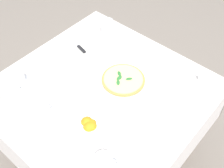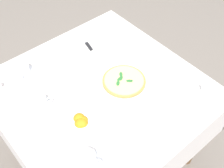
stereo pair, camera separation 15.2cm
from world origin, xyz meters
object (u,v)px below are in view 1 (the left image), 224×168
object	(u,v)px
coffee_cup_near_right	(18,80)
citrus_bowl	(90,127)
pizza	(123,79)
coffee_cup_near_left	(43,111)
dinner_knife	(77,45)
napkin_folded	(77,47)
water_glass_back_corner	(107,30)
pizza_plate	(123,81)
coffee_cup_far_left	(104,162)
menu_card	(207,80)

from	to	relation	value
coffee_cup_near_right	citrus_bowl	bearing A→B (deg)	-175.64
pizza	coffee_cup_near_right	world-z (taller)	coffee_cup_near_right
coffee_cup_near_left	dinner_knife	xyz separation A→B (m)	(0.23, -0.46, -0.01)
napkin_folded	citrus_bowl	size ratio (longest dim) A/B	1.61
water_glass_back_corner	coffee_cup_near_left	bearing A→B (deg)	103.83
napkin_folded	citrus_bowl	world-z (taller)	citrus_bowl
water_glass_back_corner	dinner_knife	world-z (taller)	water_glass_back_corner
coffee_cup_near_left	citrus_bowl	size ratio (longest dim) A/B	0.87
coffee_cup_near_left	napkin_folded	world-z (taller)	coffee_cup_near_left
water_glass_back_corner	pizza	bearing A→B (deg)	144.08
pizza_plate	pizza	size ratio (longest dim) A/B	1.38
coffee_cup_far_left	menu_card	world-z (taller)	coffee_cup_far_left
dinner_knife	menu_card	bearing A→B (deg)	-148.51
pizza	coffee_cup_near_left	size ratio (longest dim) A/B	1.80
pizza	dinner_knife	world-z (taller)	pizza
coffee_cup_far_left	citrus_bowl	size ratio (longest dim) A/B	0.87
menu_card	dinner_knife	bearing A→B (deg)	5.74
pizza_plate	dinner_knife	world-z (taller)	dinner_knife
coffee_cup_near_right	menu_card	bearing A→B (deg)	-138.98
coffee_cup_far_left	napkin_folded	bearing A→B (deg)	-36.19
coffee_cup_near_right	water_glass_back_corner	distance (m)	0.62
coffee_cup_far_left	citrus_bowl	bearing A→B (deg)	-28.16
dinner_knife	coffee_cup_far_left	bearing A→B (deg)	156.54
coffee_cup_near_right	napkin_folded	size ratio (longest dim) A/B	0.54
citrus_bowl	pizza_plate	bearing A→B (deg)	-77.27
pizza_plate	water_glass_back_corner	distance (m)	0.40
pizza	dinner_knife	size ratio (longest dim) A/B	1.20
water_glass_back_corner	menu_card	xyz separation A→B (m)	(-0.66, -0.05, -0.03)
water_glass_back_corner	menu_card	distance (m)	0.67
pizza_plate	coffee_cup_far_left	bearing A→B (deg)	119.59
coffee_cup_near_left	water_glass_back_corner	size ratio (longest dim) A/B	1.04
pizza	citrus_bowl	bearing A→B (deg)	102.78
dinner_knife	coffee_cup_near_left	bearing A→B (deg)	129.38
coffee_cup_near_right	water_glass_back_corner	size ratio (longest dim) A/B	1.04
coffee_cup_near_right	citrus_bowl	size ratio (longest dim) A/B	0.87
coffee_cup_near_left	water_glass_back_corner	distance (m)	0.68
coffee_cup_near_left	coffee_cup_near_right	bearing A→B (deg)	-10.72
pizza_plate	water_glass_back_corner	world-z (taller)	water_glass_back_corner
coffee_cup_far_left	dinner_knife	world-z (taller)	coffee_cup_far_left
coffee_cup_near_left	coffee_cup_far_left	size ratio (longest dim) A/B	1.00
coffee_cup_far_left	dinner_knife	bearing A→B (deg)	-36.11
coffee_cup_near_left	menu_card	size ratio (longest dim) A/B	1.47
dinner_knife	citrus_bowl	size ratio (longest dim) A/B	1.30
coffee_cup_far_left	napkin_folded	xyz separation A→B (m)	(0.63, -0.46, -0.02)
coffee_cup_near_left	dinner_knife	distance (m)	0.52
coffee_cup_near_right	menu_card	xyz separation A→B (m)	(-0.76, -0.66, 0.00)
coffee_cup_far_left	coffee_cup_near_right	xyz separation A→B (m)	(0.66, -0.05, 0.00)
pizza	coffee_cup_far_left	bearing A→B (deg)	119.62
pizza_plate	napkin_folded	world-z (taller)	napkin_folded
citrus_bowl	menu_card	bearing A→B (deg)	-113.09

